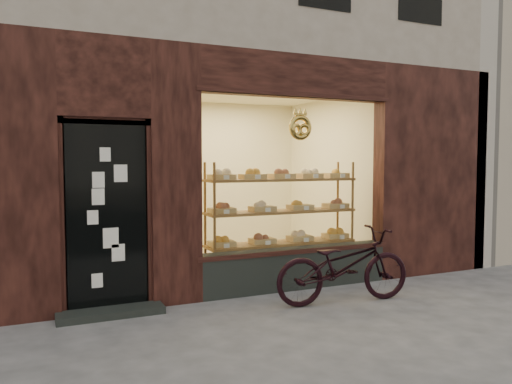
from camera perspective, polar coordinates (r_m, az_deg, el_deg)
name	(u,v)px	position (r m, az deg, el deg)	size (l,w,h in m)	color
ground	(363,347)	(4.93, 12.17, -16.90)	(90.00, 90.00, 0.00)	#4B4B4B
display_shelf	(281,220)	(7.08, 2.93, -3.21)	(2.20, 0.45, 1.70)	brown
bicycle	(344,266)	(6.17, 9.97, -8.28)	(0.60, 1.73, 0.91)	black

